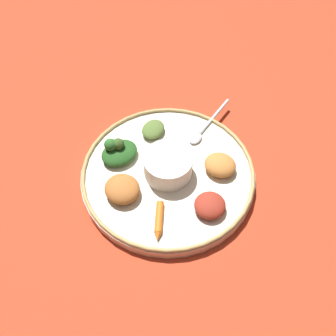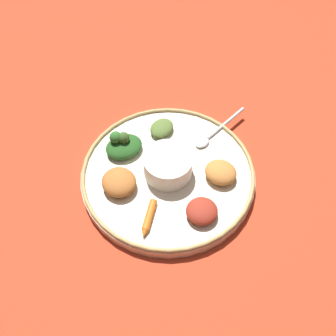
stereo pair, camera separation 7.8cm
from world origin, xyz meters
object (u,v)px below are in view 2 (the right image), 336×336
(center_bowl, at_px, (168,165))
(greens_pile, at_px, (123,145))
(carrot_near_spoon, at_px, (149,218))
(spoon, at_px, (213,133))

(center_bowl, relative_size, greens_pile, 1.06)
(greens_pile, xyz_separation_m, carrot_near_spoon, (-0.17, -0.02, -0.01))
(spoon, xyz_separation_m, greens_pile, (-0.00, 0.19, 0.01))
(center_bowl, distance_m, greens_pile, 0.11)
(spoon, distance_m, greens_pile, 0.19)
(spoon, relative_size, carrot_near_spoon, 1.81)
(center_bowl, relative_size, carrot_near_spoon, 1.26)
(spoon, distance_m, carrot_near_spoon, 0.24)
(spoon, bearing_deg, carrot_near_spoon, 135.56)
(center_bowl, distance_m, carrot_near_spoon, 0.11)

